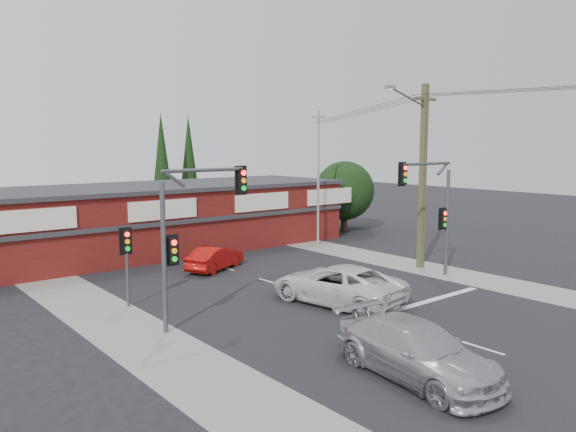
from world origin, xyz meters
TOP-DOWN VIEW (x-y plane):
  - ground at (0.00, 0.00)m, footprint 120.00×120.00m
  - road_strip at (0.00, 5.00)m, footprint 14.00×70.00m
  - verge_left at (-8.50, 5.00)m, footprint 3.00×70.00m
  - verge_right at (8.50, 5.00)m, footprint 3.00×70.00m
  - stop_line at (3.50, -1.50)m, footprint 6.50×0.35m
  - white_suv at (-0.02, 0.82)m, footprint 3.74×6.40m
  - silver_suv at (-3.64, -6.22)m, footprint 2.87×5.84m
  - red_sedan at (-0.63, 9.71)m, footprint 4.18×2.99m
  - lane_dashes at (0.00, 3.72)m, footprint 0.12×45.03m
  - shop_building at (-0.99, 16.99)m, footprint 27.30×8.40m
  - tree_cluster at (14.69, 15.44)m, footprint 5.90×5.10m
  - conifer_near at (3.50, 24.00)m, footprint 1.80×1.80m
  - conifer_far at (7.00, 26.00)m, footprint 1.80×1.80m
  - traffic_mast_left at (-6.43, 2.00)m, footprint 3.77×0.27m
  - traffic_mast_right at (6.86, 1.00)m, footprint 3.96×0.27m
  - pedestal_signal at (-7.20, 6.01)m, footprint 0.55×0.27m
  - utility_pole at (8.36, 2.99)m, footprint 4.38×0.59m
  - steel_pole at (9.00, 12.00)m, footprint 1.20×0.16m
  - power_lines at (8.47, -2.47)m, footprint 2.01×29.00m

SIDE VIEW (x-z plane):
  - ground at x=0.00m, z-range 0.00..0.00m
  - road_strip at x=0.00m, z-range 0.00..0.01m
  - verge_left at x=-8.50m, z-range 0.00..0.02m
  - verge_right at x=8.50m, z-range 0.00..0.02m
  - lane_dashes at x=0.00m, z-range 0.01..0.02m
  - stop_line at x=3.50m, z-range 0.01..0.02m
  - red_sedan at x=-0.63m, z-range 0.00..1.31m
  - silver_suv at x=-3.64m, z-range 0.00..1.63m
  - white_suv at x=-0.02m, z-range 0.00..1.67m
  - shop_building at x=-0.99m, z-range 0.02..4.25m
  - pedestal_signal at x=-7.20m, z-range 0.72..4.09m
  - tree_cluster at x=14.69m, z-range 0.15..5.65m
  - traffic_mast_left at x=-6.43m, z-range 0.94..6.92m
  - traffic_mast_right at x=6.86m, z-range 0.96..6.93m
  - steel_pole at x=9.00m, z-range 0.20..9.20m
  - utility_pole at x=8.36m, z-range 0.40..10.40m
  - conifer_near at x=3.50m, z-range 0.85..10.10m
  - conifer_far at x=7.00m, z-range 0.85..10.10m
  - power_lines at x=8.47m, z-range 8.43..9.65m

